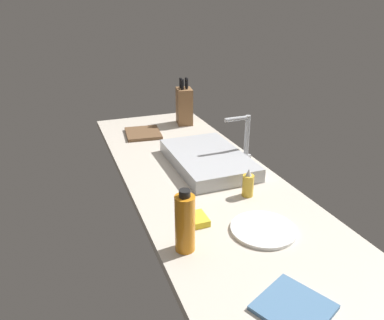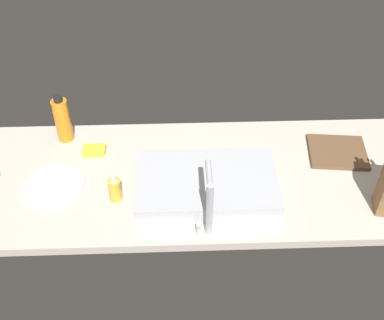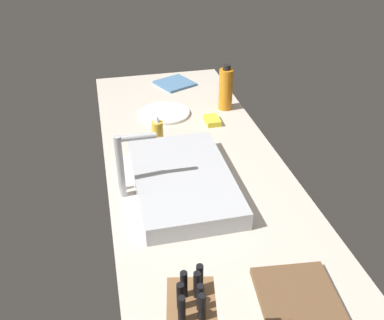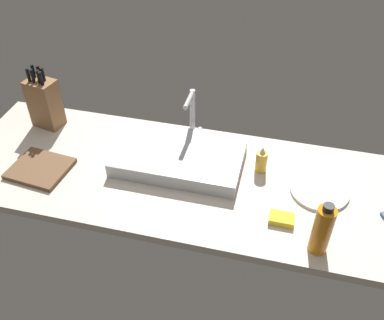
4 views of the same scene
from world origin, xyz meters
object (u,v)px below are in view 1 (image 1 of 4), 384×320
at_px(dinner_plate, 263,229).
at_px(soap_bottle, 248,184).
at_px(sink_basin, 208,159).
at_px(water_bottle, 185,223).
at_px(cutting_board, 143,133).
at_px(dish_sponge, 198,219).
at_px(faucet, 244,134).
at_px(knife_block, 184,106).
at_px(dish_towel, 294,307).

bearing_deg(dinner_plate, soap_bottle, 163.66).
xyz_separation_m(sink_basin, water_bottle, (0.57, -0.32, 0.07)).
bearing_deg(cutting_board, dish_sponge, -2.36).
height_order(faucet, cutting_board, faucet).
bearing_deg(water_bottle, cutting_board, 172.99).
relative_size(water_bottle, dish_sponge, 2.35).
bearing_deg(knife_block, soap_bottle, 5.91).
bearing_deg(soap_bottle, knife_block, 175.10).
xyz_separation_m(sink_basin, soap_bottle, (0.33, 0.03, 0.02)).
distance_m(sink_basin, dish_sponge, 0.49).
relative_size(dish_towel, dish_sponge, 1.89).
bearing_deg(soap_bottle, dish_sponge, -67.28).
bearing_deg(dish_towel, sink_basin, 170.81).
bearing_deg(dish_towel, knife_block, 170.37).
relative_size(sink_basin, faucet, 2.27).
relative_size(dinner_plate, dish_sponge, 2.51).
xyz_separation_m(knife_block, water_bottle, (1.23, -0.44, -0.02)).
bearing_deg(knife_block, cutting_board, -57.94).
xyz_separation_m(faucet, knife_block, (-0.66, -0.07, -0.02)).
distance_m(dish_towel, dish_sponge, 0.47).
height_order(sink_basin, dish_towel, sink_basin).
bearing_deg(soap_bottle, dinner_plate, -16.34).
bearing_deg(sink_basin, knife_block, 169.77).
height_order(knife_block, cutting_board, knife_block).
xyz_separation_m(sink_basin, faucet, (0.01, 0.19, 0.10)).
distance_m(sink_basin, knife_block, 0.67).
distance_m(knife_block, water_bottle, 1.30).
bearing_deg(dinner_plate, faucet, 158.28).
bearing_deg(water_bottle, dish_sponge, 143.16).
distance_m(knife_block, dish_towel, 1.58).
relative_size(cutting_board, dish_towel, 1.33).
bearing_deg(sink_basin, dish_sponge, -27.01).
bearing_deg(faucet, dish_sponge, -43.58).
height_order(faucet, dish_towel, faucet).
height_order(cutting_board, water_bottle, water_bottle).
xyz_separation_m(faucet, dish_sponge, (0.43, -0.41, -0.12)).
relative_size(knife_block, dinner_plate, 1.27).
relative_size(sink_basin, dish_sponge, 5.75).
height_order(faucet, soap_bottle, faucet).
bearing_deg(faucet, water_bottle, -42.17).
bearing_deg(knife_block, sink_basin, 0.58).
relative_size(faucet, soap_bottle, 1.93).
relative_size(dinner_plate, dish_towel, 1.33).
bearing_deg(faucet, soap_bottle, -25.42).
height_order(water_bottle, dish_towel, water_bottle).
bearing_deg(faucet, dinner_plate, -21.72).
xyz_separation_m(knife_block, cutting_board, (0.12, -0.30, -0.11)).
height_order(sink_basin, cutting_board, sink_basin).
height_order(sink_basin, faucet, faucet).
height_order(soap_bottle, dish_towel, soap_bottle).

